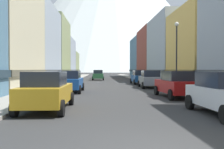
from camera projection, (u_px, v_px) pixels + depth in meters
sidewalk_left at (69, 81)px, 40.31m from camera, size 2.50×100.00×0.15m
sidewalk_right at (146, 80)px, 40.95m from camera, size 2.50×100.00×0.15m
storefront_left_2 at (24, 46)px, 34.10m from camera, size 8.63×12.16×10.56m
storefront_left_3 at (49, 50)px, 46.99m from camera, size 6.92×12.58×11.39m
storefront_left_4 at (57, 59)px, 59.38m from camera, size 8.15×12.01×9.12m
storefront_left_5 at (63, 65)px, 71.31m from camera, size 8.70×11.03×6.73m
storefront_right_2 at (205, 49)px, 28.57m from camera, size 6.66×10.15×8.81m
storefront_right_3 at (180, 50)px, 40.60m from camera, size 8.62×13.07×10.44m
storefront_right_4 at (161, 54)px, 53.58m from camera, size 9.11×12.54×10.57m
storefront_right_5 at (149, 58)px, 66.48m from camera, size 9.05×13.13×10.13m
car_left_0 at (47, 91)px, 11.46m from camera, size 2.09×4.41×1.78m
car_left_1 at (70, 81)px, 20.63m from camera, size 2.10×4.42×1.78m
car_right_1 at (177, 84)px, 16.78m from camera, size 2.21×4.47×1.78m
car_right_2 at (150, 79)px, 25.59m from camera, size 2.21×4.47×1.78m
car_right_3 at (140, 77)px, 32.00m from camera, size 2.07×4.40×1.78m
car_driving_0 at (98, 75)px, 44.56m from camera, size 2.06×4.40×1.78m
car_driving_1 at (98, 74)px, 53.40m from camera, size 2.06×4.40×1.78m
potted_plant_0 at (221, 87)px, 17.23m from camera, size 0.56×0.56×0.95m
pedestrian_0 at (185, 81)px, 22.31m from camera, size 0.36×0.36×1.61m
pedestrian_1 at (216, 85)px, 16.41m from camera, size 0.36×0.36×1.52m
streetlamp_right at (177, 45)px, 21.81m from camera, size 0.36×0.36×5.86m
mountain_backdrop at (111, 7)px, 264.51m from camera, size 230.32×230.32×136.81m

